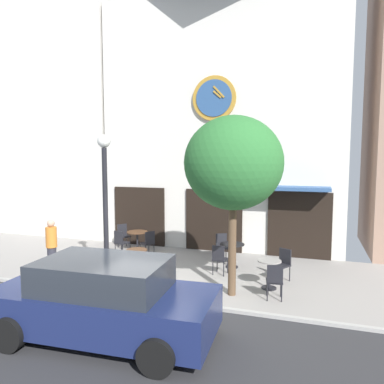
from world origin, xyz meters
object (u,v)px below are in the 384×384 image
(street_tree, at_px, (233,164))
(cafe_table_near_curb, at_px, (232,250))
(cafe_table_rightmost, at_px, (269,270))
(cafe_table_leftmost, at_px, (137,258))
(pedestrian_orange, at_px, (52,247))
(cafe_chair_facing_street, at_px, (275,279))
(cafe_chair_mid_row, at_px, (123,234))
(parked_car_navy, at_px, (104,300))
(cafe_table_near_door, at_px, (137,237))
(cafe_chair_near_tree, at_px, (133,264))
(street_lamp, at_px, (105,208))
(cafe_chair_near_lamp, at_px, (120,241))
(cafe_chair_by_entrance, at_px, (222,245))
(cafe_chair_curbside, at_px, (219,257))
(cafe_chair_corner, at_px, (283,262))
(cafe_chair_facing_wall, at_px, (148,241))

(street_tree, bearing_deg, cafe_table_near_curb, 102.09)
(street_tree, xyz_separation_m, cafe_table_rightmost, (0.85, 0.74, -2.82))
(cafe_table_leftmost, height_order, pedestrian_orange, pedestrian_orange)
(cafe_table_leftmost, bearing_deg, cafe_chair_facing_street, -10.38)
(cafe_table_rightmost, height_order, cafe_chair_mid_row, cafe_chair_mid_row)
(pedestrian_orange, bearing_deg, parked_car_navy, -38.71)
(cafe_table_near_curb, bearing_deg, parked_car_navy, -104.76)
(street_tree, height_order, cafe_table_near_curb, street_tree)
(cafe_table_near_curb, distance_m, cafe_chair_facing_street, 2.77)
(cafe_table_near_door, relative_size, cafe_chair_near_tree, 0.86)
(street_lamp, distance_m, cafe_table_leftmost, 1.87)
(street_lamp, height_order, cafe_chair_near_lamp, street_lamp)
(cafe_table_leftmost, xyz_separation_m, cafe_table_rightmost, (3.90, 0.01, 0.02))
(street_lamp, distance_m, pedestrian_orange, 2.19)
(street_tree, distance_m, cafe_table_rightmost, 3.04)
(cafe_chair_by_entrance, relative_size, parked_car_navy, 0.21)
(cafe_chair_curbside, bearing_deg, cafe_chair_by_entrance, 100.82)
(cafe_chair_mid_row, xyz_separation_m, cafe_chair_facing_street, (6.10, -3.51, 0.00))
(cafe_table_leftmost, distance_m, cafe_chair_near_lamp, 2.22)
(cafe_table_near_door, bearing_deg, street_tree, -36.40)
(cafe_chair_by_entrance, bearing_deg, street_lamp, -130.12)
(pedestrian_orange, bearing_deg, cafe_table_rightmost, 8.20)
(cafe_chair_near_tree, height_order, pedestrian_orange, pedestrian_orange)
(cafe_chair_near_lamp, bearing_deg, cafe_chair_corner, -8.66)
(street_lamp, relative_size, cafe_chair_near_lamp, 4.56)
(cafe_table_near_door, xyz_separation_m, cafe_table_leftmost, (1.19, -2.40, -0.05))
(cafe_chair_facing_street, bearing_deg, cafe_table_leftmost, 169.62)
(street_tree, xyz_separation_m, parked_car_navy, (-1.87, -2.97, -2.57))
(street_tree, bearing_deg, cafe_chair_facing_wall, 143.49)
(parked_car_navy, bearing_deg, cafe_chair_mid_row, 116.10)
(street_tree, distance_m, cafe_chair_facing_street, 3.00)
(street_tree, distance_m, cafe_table_near_door, 5.97)
(cafe_chair_mid_row, height_order, cafe_chair_near_lamp, same)
(cafe_table_near_curb, bearing_deg, street_lamp, -142.40)
(cafe_chair_corner, bearing_deg, cafe_chair_facing_wall, 166.69)
(cafe_table_near_door, distance_m, cafe_table_leftmost, 2.68)
(cafe_chair_near_lamp, bearing_deg, cafe_table_rightmost, -16.99)
(cafe_chair_near_tree, height_order, cafe_chair_curbside, same)
(cafe_table_leftmost, relative_size, cafe_chair_facing_street, 0.83)
(cafe_chair_near_tree, bearing_deg, cafe_chair_corner, 21.28)
(cafe_chair_mid_row, bearing_deg, cafe_chair_near_lamp, -65.48)
(cafe_chair_corner, bearing_deg, cafe_chair_by_entrance, 145.68)
(parked_car_navy, bearing_deg, cafe_chair_facing_street, 45.16)
(cafe_chair_corner, distance_m, cafe_chair_near_tree, 4.22)
(cafe_chair_near_lamp, bearing_deg, cafe_chair_near_tree, -53.80)
(cafe_table_near_door, distance_m, cafe_chair_mid_row, 0.86)
(cafe_chair_mid_row, relative_size, cafe_chair_curbside, 1.00)
(cafe_table_near_door, relative_size, cafe_chair_curbside, 0.86)
(cafe_chair_by_entrance, xyz_separation_m, cafe_chair_mid_row, (-4.05, 0.51, 0.00))
(cafe_chair_by_entrance, bearing_deg, cafe_chair_curbside, -79.18)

